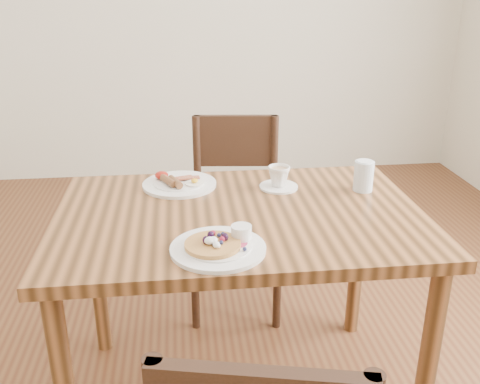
# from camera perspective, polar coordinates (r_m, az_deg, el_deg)

# --- Properties ---
(dining_table) EXTENTS (1.20, 0.80, 0.75)m
(dining_table) POSITION_cam_1_polar(r_m,az_deg,el_deg) (1.79, -0.00, -5.03)
(dining_table) COLOR brown
(dining_table) RESTS_ON ground
(chair_far) EXTENTS (0.46, 0.46, 0.88)m
(chair_far) POSITION_cam_1_polar(r_m,az_deg,el_deg) (2.45, -0.45, -1.43)
(chair_far) COLOR #341C13
(chair_far) RESTS_ON ground
(pancake_plate) EXTENTS (0.27, 0.27, 0.06)m
(pancake_plate) POSITION_cam_1_polar(r_m,az_deg,el_deg) (1.50, -2.23, -5.73)
(pancake_plate) COLOR white
(pancake_plate) RESTS_ON dining_table
(breakfast_plate) EXTENTS (0.27, 0.27, 0.04)m
(breakfast_plate) POSITION_cam_1_polar(r_m,az_deg,el_deg) (1.97, -6.60, 0.95)
(breakfast_plate) COLOR white
(breakfast_plate) RESTS_ON dining_table
(teacup_saucer) EXTENTS (0.14, 0.14, 0.08)m
(teacup_saucer) POSITION_cam_1_polar(r_m,az_deg,el_deg) (1.94, 4.17, 1.44)
(teacup_saucer) COLOR white
(teacup_saucer) RESTS_ON dining_table
(water_glass) EXTENTS (0.07, 0.07, 0.11)m
(water_glass) POSITION_cam_1_polar(r_m,az_deg,el_deg) (1.95, 13.05, 1.67)
(water_glass) COLOR silver
(water_glass) RESTS_ON dining_table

